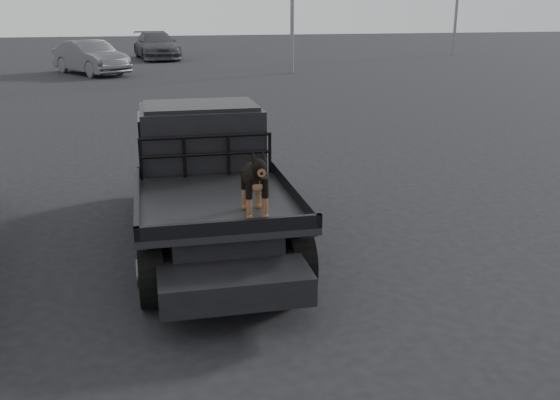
{
  "coord_description": "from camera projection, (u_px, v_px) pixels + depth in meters",
  "views": [
    {
      "loc": [
        -0.14,
        -6.2,
        3.19
      ],
      "look_at": [
        1.13,
        -0.4,
        1.31
      ],
      "focal_mm": 40.0,
      "sensor_mm": 36.0,
      "label": 1
    }
  ],
  "objects": [
    {
      "name": "ground",
      "position": [
        171.0,
        311.0,
        6.77
      ],
      "size": [
        120.0,
        120.0,
        0.0
      ],
      "primitive_type": "plane",
      "color": "black",
      "rests_on": "ground"
    },
    {
      "name": "flatbed_ute",
      "position": [
        210.0,
        212.0,
        8.52
      ],
      "size": [
        2.0,
        5.4,
        0.92
      ],
      "primitive_type": null,
      "color": "black",
      "rests_on": "ground"
    },
    {
      "name": "ute_cab",
      "position": [
        201.0,
        134.0,
        9.14
      ],
      "size": [
        1.72,
        1.3,
        0.88
      ],
      "primitive_type": null,
      "color": "black",
      "rests_on": "flatbed_ute"
    },
    {
      "name": "headache_rack",
      "position": [
        207.0,
        156.0,
        8.49
      ],
      "size": [
        1.8,
        0.08,
        0.55
      ],
      "primitive_type": null,
      "color": "black",
      "rests_on": "flatbed_ute"
    },
    {
      "name": "dog",
      "position": [
        254.0,
        181.0,
        6.95
      ],
      "size": [
        0.32,
        0.6,
        0.74
      ],
      "primitive_type": null,
      "color": "black",
      "rests_on": "flatbed_ute"
    },
    {
      "name": "distant_car_a",
      "position": [
        90.0,
        58.0,
        28.9
      ],
      "size": [
        3.82,
        4.81,
        1.53
      ],
      "primitive_type": "imported",
      "rotation": [
        0.0,
        0.0,
        0.55
      ],
      "color": "#525257",
      "rests_on": "ground"
    },
    {
      "name": "distant_car_b",
      "position": [
        156.0,
        45.0,
        36.79
      ],
      "size": [
        2.89,
        5.63,
        1.56
      ],
      "primitive_type": "imported",
      "rotation": [
        0.0,
        0.0,
        0.13
      ],
      "color": "#444449",
      "rests_on": "ground"
    }
  ]
}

